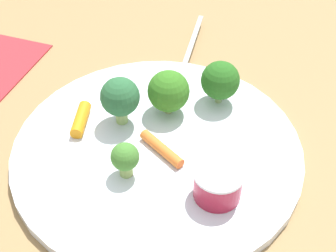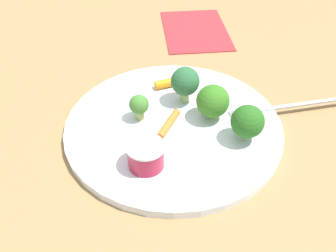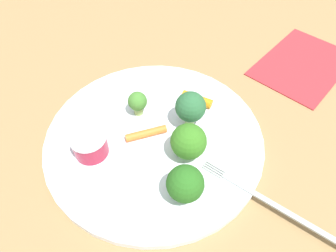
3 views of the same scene
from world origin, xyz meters
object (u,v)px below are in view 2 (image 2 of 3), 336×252
(broccoli_floret_0, at_px, (248,122))
(broccoli_floret_1, at_px, (213,101))
(broccoli_floret_2, at_px, (185,82))
(fork, at_px, (286,106))
(sauce_cup, at_px, (146,155))
(carrot_stick_0, at_px, (169,124))
(carrot_stick_1, at_px, (169,83))
(plate, at_px, (173,126))
(broccoli_floret_3, at_px, (139,106))
(napkin, at_px, (195,30))

(broccoli_floret_0, bearing_deg, broccoli_floret_1, 19.70)
(broccoli_floret_2, relative_size, fork, 0.31)
(sauce_cup, xyz_separation_m, carrot_stick_0, (0.06, -0.05, -0.01))
(broccoli_floret_1, bearing_deg, carrot_stick_1, 15.21)
(plate, bearing_deg, sauce_cup, 134.35)
(plate, bearing_deg, broccoli_floret_3, 55.47)
(plate, relative_size, napkin, 1.63)
(carrot_stick_0, bearing_deg, carrot_stick_1, -23.05)
(plate, relative_size, broccoli_floret_0, 5.78)
(broccoli_floret_3, distance_m, carrot_stick_0, 0.05)
(carrot_stick_0, bearing_deg, napkin, -32.17)
(plate, height_order, broccoli_floret_3, broccoli_floret_3)
(napkin, bearing_deg, fork, -178.45)
(broccoli_floret_2, relative_size, carrot_stick_1, 1.20)
(broccoli_floret_0, distance_m, carrot_stick_0, 0.11)
(broccoli_floret_1, relative_size, carrot_stick_0, 0.91)
(broccoli_floret_0, height_order, broccoli_floret_1, same)
(broccoli_floret_0, bearing_deg, carrot_stick_0, 54.29)
(broccoli_floret_1, bearing_deg, broccoli_floret_0, -160.30)
(carrot_stick_1, distance_m, napkin, 0.23)
(broccoli_floret_3, height_order, carrot_stick_1, broccoli_floret_3)
(sauce_cup, distance_m, carrot_stick_1, 0.18)
(napkin, bearing_deg, carrot_stick_1, 143.80)
(plate, height_order, broccoli_floret_1, broccoli_floret_1)
(broccoli_floret_1, bearing_deg, fork, -100.30)
(broccoli_floret_2, xyz_separation_m, carrot_stick_0, (-0.05, 0.05, -0.03))
(broccoli_floret_2, distance_m, carrot_stick_1, 0.05)
(broccoli_floret_1, distance_m, broccoli_floret_3, 0.11)
(broccoli_floret_2, bearing_deg, carrot_stick_1, 8.42)
(broccoli_floret_2, height_order, napkin, broccoli_floret_2)
(carrot_stick_0, relative_size, carrot_stick_1, 1.23)
(broccoli_floret_1, relative_size, carrot_stick_1, 1.12)
(broccoli_floret_1, xyz_separation_m, carrot_stick_0, (0.00, 0.07, -0.02))
(broccoli_floret_2, xyz_separation_m, broccoli_floret_3, (-0.01, 0.08, -0.01))
(broccoli_floret_2, relative_size, napkin, 0.30)
(carrot_stick_1, height_order, napkin, carrot_stick_1)
(carrot_stick_0, bearing_deg, broccoli_floret_3, 42.92)
(sauce_cup, height_order, fork, sauce_cup)
(sauce_cup, height_order, broccoli_floret_0, broccoli_floret_0)
(sauce_cup, bearing_deg, broccoli_floret_2, -43.79)
(broccoli_floret_0, distance_m, broccoli_floret_2, 0.12)
(fork, bearing_deg, sauce_cup, 97.55)
(plate, distance_m, carrot_stick_1, 0.09)
(carrot_stick_1, distance_m, fork, 0.19)
(carrot_stick_1, bearing_deg, broccoli_floret_2, -171.58)
(broccoli_floret_3, distance_m, fork, 0.22)
(sauce_cup, xyz_separation_m, broccoli_floret_1, (0.05, -0.12, 0.01))
(carrot_stick_0, xyz_separation_m, carrot_stick_1, (0.09, -0.04, 0.00))
(plate, distance_m, broccoli_floret_0, 0.11)
(broccoli_floret_1, relative_size, napkin, 0.28)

